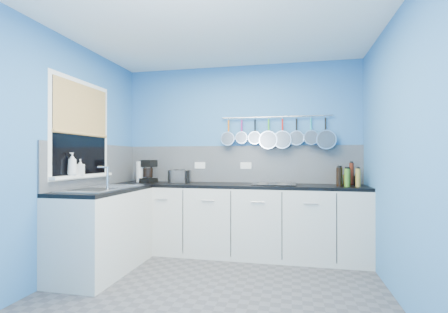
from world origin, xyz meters
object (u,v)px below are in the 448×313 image
at_px(toaster, 179,176).
at_px(canister, 187,177).
at_px(paper_towel, 141,172).
at_px(coffee_maker, 149,171).
at_px(hob, 274,184).
at_px(soap_bottle_b, 80,167).
at_px(soap_bottle_a, 72,164).

xyz_separation_m(toaster, canister, (0.09, 0.05, -0.02)).
relative_size(paper_towel, coffee_maker, 0.93).
bearing_deg(paper_towel, canister, 7.21).
height_order(canister, hob, canister).
bearing_deg(soap_bottle_b, toaster, 55.13).
relative_size(soap_bottle_a, coffee_maker, 0.78).
bearing_deg(soap_bottle_b, paper_towel, 79.53).
bearing_deg(soap_bottle_a, canister, 56.27).
xyz_separation_m(soap_bottle_b, paper_towel, (0.19, 1.04, -0.09)).
height_order(soap_bottle_a, coffee_maker, soap_bottle_a).
xyz_separation_m(soap_bottle_a, soap_bottle_b, (0.00, 0.13, -0.03)).
xyz_separation_m(coffee_maker, canister, (0.51, 0.11, -0.09)).
distance_m(toaster, canister, 0.10).
bearing_deg(coffee_maker, soap_bottle_a, -91.28).
distance_m(paper_towel, coffee_maker, 0.13).
relative_size(soap_bottle_a, toaster, 0.92).
bearing_deg(paper_towel, coffee_maker, -13.78).
height_order(coffee_maker, toaster, coffee_maker).
bearing_deg(soap_bottle_b, soap_bottle_a, -90.00).
distance_m(soap_bottle_a, soap_bottle_b, 0.14).
bearing_deg(coffee_maker, toaster, 22.99).
relative_size(paper_towel, toaster, 1.10).
bearing_deg(canister, soap_bottle_a, -123.73).
height_order(paper_towel, canister, paper_towel).
distance_m(soap_bottle_a, toaster, 1.42).
bearing_deg(coffee_maker, hob, 14.12).
distance_m(soap_bottle_b, toaster, 1.31).
relative_size(soap_bottle_b, coffee_maker, 0.56).
bearing_deg(canister, coffee_maker, -167.56).
xyz_separation_m(toaster, hob, (1.28, -0.07, -0.08)).
relative_size(soap_bottle_b, paper_towel, 0.60).
height_order(soap_bottle_b, coffee_maker, soap_bottle_b).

